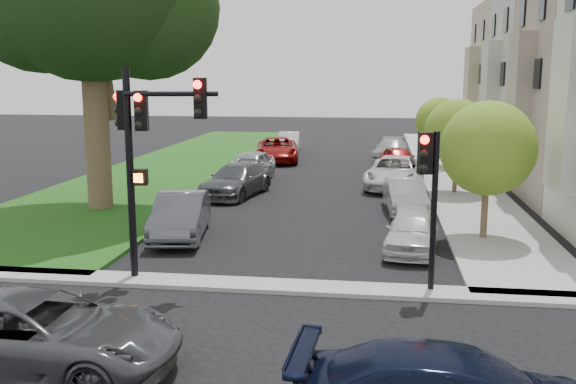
# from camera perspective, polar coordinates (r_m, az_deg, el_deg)

# --- Properties ---
(ground) EXTENTS (140.00, 140.00, 0.00)m
(ground) POSITION_cam_1_polar(r_m,az_deg,el_deg) (14.99, -2.70, -11.00)
(ground) COLOR black
(ground) RESTS_ON ground
(grass_strip) EXTENTS (8.00, 44.00, 0.12)m
(grass_strip) POSITION_cam_1_polar(r_m,az_deg,el_deg) (39.83, -9.08, 2.46)
(grass_strip) COLOR #18530E
(grass_strip) RESTS_ON ground
(sidewalk_right) EXTENTS (3.50, 44.00, 0.12)m
(sidewalk_right) POSITION_cam_1_polar(r_m,az_deg,el_deg) (38.32, 14.08, 1.97)
(sidewalk_right) COLOR #959595
(sidewalk_right) RESTS_ON ground
(sidewalk_cross) EXTENTS (60.00, 1.00, 0.12)m
(sidewalk_cross) POSITION_cam_1_polar(r_m,az_deg,el_deg) (16.82, -1.43, -8.35)
(sidewalk_cross) COLOR #959595
(sidewalk_cross) RESTS_ON ground
(house_c) EXTENTS (7.70, 7.55, 15.97)m
(house_c) POSITION_cam_1_polar(r_m,az_deg,el_deg) (38.04, 23.46, 11.77)
(house_c) COLOR #B3AB9D
(house_c) RESTS_ON ground
(house_d) EXTENTS (7.70, 7.55, 15.97)m
(house_d) POSITION_cam_1_polar(r_m,az_deg,el_deg) (45.32, 20.93, 11.58)
(house_d) COLOR gray
(house_d) RESTS_ON ground
(small_tree_a) EXTENTS (3.11, 3.11, 4.66)m
(small_tree_a) POSITION_cam_1_polar(r_m,az_deg,el_deg) (21.93, 17.35, 3.72)
(small_tree_a) COLOR brown
(small_tree_a) RESTS_ON ground
(small_tree_b) EXTENTS (2.94, 2.94, 4.41)m
(small_tree_b) POSITION_cam_1_polar(r_m,az_deg,el_deg) (30.25, 14.80, 5.25)
(small_tree_b) COLOR brown
(small_tree_b) RESTS_ON ground
(small_tree_c) EXTENTS (2.78, 2.78, 4.17)m
(small_tree_c) POSITION_cam_1_polar(r_m,az_deg,el_deg) (39.03, 13.29, 6.16)
(small_tree_c) COLOR brown
(small_tree_c) RESTS_ON ground
(traffic_signal_main) EXTENTS (2.76, 0.72, 5.63)m
(traffic_signal_main) POSITION_cam_1_polar(r_m,az_deg,el_deg) (17.11, -12.56, 4.84)
(traffic_signal_main) COLOR black
(traffic_signal_main) RESTS_ON ground
(traffic_signal_secondary) EXTENTS (0.55, 0.44, 4.11)m
(traffic_signal_secondary) POSITION_cam_1_polar(r_m,az_deg,el_deg) (16.17, 12.45, 0.90)
(traffic_signal_secondary) COLOR black
(traffic_signal_secondary) RESTS_ON ground
(car_cross_near) EXTENTS (5.37, 2.49, 1.49)m
(car_cross_near) POSITION_cam_1_polar(r_m,az_deg,el_deg) (13.01, -21.42, -11.64)
(car_cross_near) COLOR #3F4247
(car_cross_near) RESTS_ON ground
(car_parked_0) EXTENTS (1.98, 4.00, 1.31)m
(car_parked_0) POSITION_cam_1_polar(r_m,az_deg,el_deg) (20.42, 10.95, -3.42)
(car_parked_0) COLOR silver
(car_parked_0) RESTS_ON ground
(car_parked_1) EXTENTS (1.78, 4.23, 1.36)m
(car_parked_1) POSITION_cam_1_polar(r_m,az_deg,el_deg) (26.10, 10.39, -0.35)
(car_parked_1) COLOR #999BA0
(car_parked_1) RESTS_ON ground
(car_parked_2) EXTENTS (3.24, 5.81, 1.54)m
(car_parked_2) POSITION_cam_1_polar(r_m,az_deg,el_deg) (31.74, 9.48, 1.74)
(car_parked_2) COLOR silver
(car_parked_2) RESTS_ON ground
(car_parked_3) EXTENTS (2.39, 4.29, 1.38)m
(car_parked_3) POSITION_cam_1_polar(r_m,az_deg,el_deg) (37.49, 9.79, 2.92)
(car_parked_3) COLOR maroon
(car_parked_3) RESTS_ON ground
(car_parked_4) EXTENTS (2.59, 4.90, 1.35)m
(car_parked_4) POSITION_cam_1_polar(r_m,az_deg,el_deg) (42.51, 9.13, 3.79)
(car_parked_4) COLOR #999BA0
(car_parked_4) RESTS_ON ground
(car_parked_5) EXTENTS (2.29, 4.78, 1.51)m
(car_parked_5) POSITION_cam_1_polar(r_m,az_deg,el_deg) (22.02, -9.52, -2.10)
(car_parked_5) COLOR #3F4247
(car_parked_5) RESTS_ON ground
(car_parked_6) EXTENTS (2.94, 5.27, 1.44)m
(car_parked_6) POSITION_cam_1_polar(r_m,az_deg,el_deg) (29.35, -4.62, 1.06)
(car_parked_6) COLOR #3F4247
(car_parked_6) RESTS_ON ground
(car_parked_7) EXTENTS (2.35, 4.77, 1.57)m
(car_parked_7) POSITION_cam_1_polar(r_m,az_deg,el_deg) (33.45, -3.42, 2.33)
(car_parked_7) COLOR #999BA0
(car_parked_7) RESTS_ON ground
(car_parked_8) EXTENTS (3.39, 5.87, 1.54)m
(car_parked_8) POSITION_cam_1_polar(r_m,az_deg,el_deg) (40.89, -0.98, 3.79)
(car_parked_8) COLOR maroon
(car_parked_8) RESTS_ON ground
(car_parked_9) EXTENTS (1.86, 4.34, 1.39)m
(car_parked_9) POSITION_cam_1_polar(r_m,az_deg,el_deg) (46.28, 0.08, 4.47)
(car_parked_9) COLOR silver
(car_parked_9) RESTS_ON ground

